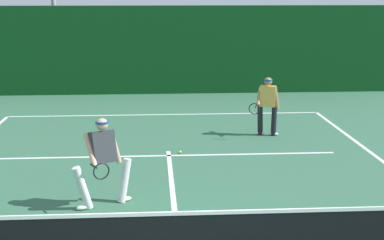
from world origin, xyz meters
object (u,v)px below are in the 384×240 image
object	(u,v)px
player_near	(103,158)
player_far	(267,104)
tennis_ball	(180,152)
tennis_ball_extra	(173,220)

from	to	relation	value
player_near	player_far	bearing A→B (deg)	-155.43
player_near	tennis_ball	bearing A→B (deg)	-141.69
player_far	tennis_ball_extra	bearing A→B (deg)	82.19
player_far	tennis_ball	size ratio (longest dim) A/B	23.70
player_near	tennis_ball_extra	distance (m)	1.71
player_near	tennis_ball_extra	world-z (taller)	player_near
player_near	tennis_ball	distance (m)	3.80
tennis_ball	tennis_ball_extra	size ratio (longest dim) A/B	1.00
tennis_ball	player_near	bearing A→B (deg)	-114.26
player_far	tennis_ball	xyz separation A→B (m)	(-2.39, -1.64, -0.82)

